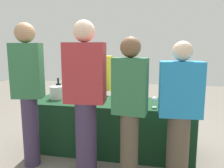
{
  "coord_description": "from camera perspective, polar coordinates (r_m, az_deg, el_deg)",
  "views": [
    {
      "loc": [
        0.62,
        -3.02,
        1.48
      ],
      "look_at": [
        0.0,
        0.0,
        0.97
      ],
      "focal_mm": 36.09,
      "sensor_mm": 36.0,
      "label": 1
    }
  ],
  "objects": [
    {
      "name": "ground_plane",
      "position": [
        3.42,
        0.0,
        -16.23
      ],
      "size": [
        12.0,
        12.0,
        0.0
      ],
      "primitive_type": "plane",
      "color": "slate"
    },
    {
      "name": "tasting_table",
      "position": [
        3.29,
        0.0,
        -10.56
      ],
      "size": [
        2.21,
        0.73,
        0.72
      ],
      "primitive_type": "cube",
      "color": "#14381E",
      "rests_on": "ground_plane"
    },
    {
      "name": "wine_bottle_0",
      "position": [
        3.58,
        -13.41,
        -1.43
      ],
      "size": [
        0.07,
        0.07,
        0.29
      ],
      "color": "black",
      "rests_on": "tasting_table"
    },
    {
      "name": "wine_bottle_1",
      "position": [
        3.39,
        -9.11,
        -1.88
      ],
      "size": [
        0.08,
        0.08,
        0.3
      ],
      "color": "black",
      "rests_on": "tasting_table"
    },
    {
      "name": "wine_bottle_2",
      "position": [
        3.35,
        -4.66,
        -1.64
      ],
      "size": [
        0.07,
        0.07,
        0.33
      ],
      "color": "black",
      "rests_on": "tasting_table"
    },
    {
      "name": "wine_bottle_3",
      "position": [
        3.19,
        3.05,
        -2.25
      ],
      "size": [
        0.07,
        0.07,
        0.32
      ],
      "color": "black",
      "rests_on": "tasting_table"
    },
    {
      "name": "wine_bottle_4",
      "position": [
        3.18,
        7.57,
        -2.31
      ],
      "size": [
        0.07,
        0.07,
        0.34
      ],
      "color": "black",
      "rests_on": "tasting_table"
    },
    {
      "name": "wine_glass_0",
      "position": [
        3.21,
        -10.4,
        -2.65
      ],
      "size": [
        0.07,
        0.07,
        0.14
      ],
      "color": "silver",
      "rests_on": "tasting_table"
    },
    {
      "name": "wine_glass_1",
      "position": [
        3.14,
        -7.37,
        -2.68
      ],
      "size": [
        0.07,
        0.07,
        0.15
      ],
      "color": "silver",
      "rests_on": "tasting_table"
    },
    {
      "name": "wine_glass_2",
      "position": [
        3.06,
        -2.58,
        -3.28
      ],
      "size": [
        0.06,
        0.06,
        0.13
      ],
      "color": "silver",
      "rests_on": "tasting_table"
    },
    {
      "name": "wine_glass_3",
      "position": [
        3.02,
        6.04,
        -3.18
      ],
      "size": [
        0.07,
        0.07,
        0.14
      ],
      "color": "silver",
      "rests_on": "tasting_table"
    },
    {
      "name": "wine_glass_4",
      "position": [
        2.91,
        10.71,
        -3.9
      ],
      "size": [
        0.07,
        0.07,
        0.14
      ],
      "color": "silver",
      "rests_on": "tasting_table"
    },
    {
      "name": "wine_glass_5",
      "position": [
        3.04,
        12.81,
        -3.53
      ],
      "size": [
        0.06,
        0.06,
        0.13
      ],
      "color": "silver",
      "rests_on": "tasting_table"
    },
    {
      "name": "ice_bucket",
      "position": [
        3.42,
        -13.81,
        -2.14
      ],
      "size": [
        0.2,
        0.2,
        0.19
      ],
      "primitive_type": "cylinder",
      "color": "silver",
      "rests_on": "tasting_table"
    },
    {
      "name": "server_pouring",
      "position": [
        3.84,
        -3.14,
        -0.46
      ],
      "size": [
        0.42,
        0.25,
        1.54
      ],
      "rotation": [
        0.0,
        0.0,
        3.08
      ],
      "color": "brown",
      "rests_on": "ground_plane"
    },
    {
      "name": "guest_0",
      "position": [
        2.9,
        -20.47,
        -1.03
      ],
      "size": [
        0.38,
        0.26,
        1.76
      ],
      "rotation": [
        0.0,
        0.0,
        0.19
      ],
      "color": "#3F3351",
      "rests_on": "ground_plane"
    },
    {
      "name": "guest_1",
      "position": [
        2.51,
        -6.78,
        -2.81
      ],
      "size": [
        0.45,
        0.27,
        1.76
      ],
      "rotation": [
        0.0,
        0.0,
        0.07
      ],
      "color": "#3F3351",
      "rests_on": "ground_plane"
    },
    {
      "name": "guest_2",
      "position": [
        2.38,
        4.52,
        -5.51
      ],
      "size": [
        0.37,
        0.23,
        1.58
      ],
      "rotation": [
        0.0,
        0.0,
        -0.11
      ],
      "color": "brown",
      "rests_on": "ground_plane"
    },
    {
      "name": "guest_3",
      "position": [
        2.49,
        16.74,
        -6.43
      ],
      "size": [
        0.45,
        0.26,
        1.54
      ],
      "rotation": [
        0.0,
        0.0,
        0.06
      ],
      "color": "brown",
      "rests_on": "ground_plane"
    },
    {
      "name": "menu_board",
      "position": [
        4.54,
        -9.14,
        -4.41
      ],
      "size": [
        0.6,
        0.09,
        0.81
      ],
      "primitive_type": "cube",
      "rotation": [
        0.0,
        0.0,
        0.09
      ],
      "color": "white",
      "rests_on": "ground_plane"
    }
  ]
}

